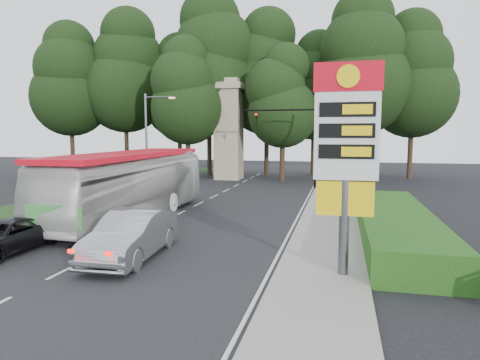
% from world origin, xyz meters
% --- Properties ---
extents(ground, '(120.00, 120.00, 0.00)m').
position_xyz_m(ground, '(0.00, 0.00, 0.00)').
color(ground, black).
rests_on(ground, ground).
extents(road_surface, '(14.00, 80.00, 0.02)m').
position_xyz_m(road_surface, '(0.00, 12.00, 0.01)').
color(road_surface, black).
rests_on(road_surface, ground).
extents(sidewalk_right, '(3.00, 80.00, 0.12)m').
position_xyz_m(sidewalk_right, '(8.50, 12.00, 0.06)').
color(sidewalk_right, gray).
rests_on(sidewalk_right, ground).
extents(grass_verge_left, '(5.00, 50.00, 0.02)m').
position_xyz_m(grass_verge_left, '(-9.50, 18.00, 0.01)').
color(grass_verge_left, '#193814').
rests_on(grass_verge_left, ground).
extents(hedge, '(3.00, 14.00, 1.20)m').
position_xyz_m(hedge, '(11.50, 8.00, 0.60)').
color(hedge, '#204913').
rests_on(hedge, ground).
extents(gas_station_pylon, '(2.10, 0.45, 6.85)m').
position_xyz_m(gas_station_pylon, '(9.20, 1.99, 4.45)').
color(gas_station_pylon, '#59595E').
rests_on(gas_station_pylon, ground).
extents(traffic_signal_mast, '(6.10, 0.35, 7.20)m').
position_xyz_m(traffic_signal_mast, '(5.68, 24.00, 4.67)').
color(traffic_signal_mast, black).
rests_on(traffic_signal_mast, ground).
extents(streetlight_signs, '(2.75, 0.98, 8.00)m').
position_xyz_m(streetlight_signs, '(-6.99, 22.01, 4.44)').
color(streetlight_signs, '#59595E').
rests_on(streetlight_signs, ground).
extents(monument, '(3.00, 3.00, 10.05)m').
position_xyz_m(monument, '(-2.00, 30.00, 5.10)').
color(monument, tan).
rests_on(monument, ground).
extents(tree_far_west, '(8.96, 8.96, 17.60)m').
position_xyz_m(tree_far_west, '(-22.00, 33.00, 10.68)').
color(tree_far_west, '#2D2116').
rests_on(tree_far_west, ground).
extents(tree_west_mid, '(9.80, 9.80, 19.25)m').
position_xyz_m(tree_west_mid, '(-16.00, 35.00, 11.69)').
color(tree_west_mid, '#2D2116').
rests_on(tree_west_mid, ground).
extents(tree_west_near, '(8.40, 8.40, 16.50)m').
position_xyz_m(tree_west_near, '(-10.00, 37.00, 10.02)').
color(tree_west_near, '#2D2116').
rests_on(tree_west_near, ground).
extents(tree_center_left, '(10.08, 10.08, 19.80)m').
position_xyz_m(tree_center_left, '(-5.00, 33.00, 12.02)').
color(tree_center_left, '#2D2116').
rests_on(tree_center_left, ground).
extents(tree_center_right, '(9.24, 9.24, 18.15)m').
position_xyz_m(tree_center_right, '(1.00, 35.00, 11.02)').
color(tree_center_right, '#2D2116').
rests_on(tree_center_right, ground).
extents(tree_east_near, '(8.12, 8.12, 15.95)m').
position_xyz_m(tree_east_near, '(6.00, 37.00, 9.68)').
color(tree_east_near, '#2D2116').
rests_on(tree_east_near, ground).
extents(tree_east_mid, '(9.52, 9.52, 18.70)m').
position_xyz_m(tree_east_mid, '(11.00, 33.00, 11.35)').
color(tree_east_mid, '#2D2116').
rests_on(tree_east_mid, ground).
extents(tree_far_east, '(8.68, 8.68, 17.05)m').
position_xyz_m(tree_far_east, '(16.00, 35.00, 10.35)').
color(tree_far_east, '#2D2116').
rests_on(tree_far_east, ground).
extents(tree_monument_left, '(7.28, 7.28, 14.30)m').
position_xyz_m(tree_monument_left, '(-6.00, 29.00, 8.68)').
color(tree_monument_left, '#2D2116').
rests_on(tree_monument_left, ground).
extents(tree_monument_right, '(6.72, 6.72, 13.20)m').
position_xyz_m(tree_monument_right, '(3.50, 29.50, 8.01)').
color(tree_monument_right, '#2D2116').
rests_on(tree_monument_right, ground).
extents(transit_bus, '(3.82, 13.18, 3.63)m').
position_xyz_m(transit_bus, '(-2.18, 9.25, 1.81)').
color(transit_bus, silver).
rests_on(transit_bus, ground).
extents(sedan_silver, '(2.17, 5.48, 1.77)m').
position_xyz_m(sedan_silver, '(1.50, 2.38, 0.89)').
color(sedan_silver, '#A5A8AC').
rests_on(sedan_silver, ground).
extents(suv_charcoal, '(2.28, 4.75, 1.30)m').
position_xyz_m(suv_charcoal, '(-3.68, 1.76, 0.65)').
color(suv_charcoal, black).
rests_on(suv_charcoal, ground).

